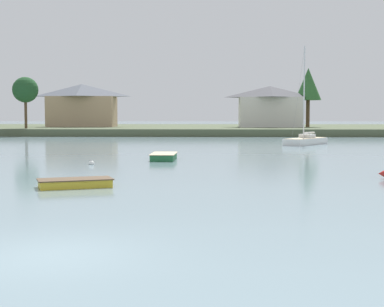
{
  "coord_description": "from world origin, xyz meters",
  "views": [
    {
      "loc": [
        3.74,
        -13.09,
        3.29
      ],
      "look_at": [
        2.44,
        26.06,
        0.6
      ],
      "focal_mm": 53.17,
      "sensor_mm": 36.0,
      "label": 1
    }
  ],
  "objects_px": {
    "dinghy_yellow": "(75,184)",
    "sailboat_white": "(306,143)",
    "dinghy_green": "(164,158)",
    "mooring_buoy_white": "(91,164)"
  },
  "relations": [
    {
      "from": "sailboat_white",
      "to": "dinghy_green",
      "type": "bearing_deg",
      "value": -122.96
    },
    {
      "from": "dinghy_green",
      "to": "sailboat_white",
      "type": "relative_size",
      "value": 0.33
    },
    {
      "from": "dinghy_green",
      "to": "dinghy_yellow",
      "type": "height_order",
      "value": "dinghy_green"
    },
    {
      "from": "sailboat_white",
      "to": "mooring_buoy_white",
      "type": "distance_m",
      "value": 31.15
    },
    {
      "from": "dinghy_green",
      "to": "sailboat_white",
      "type": "bearing_deg",
      "value": 57.04
    },
    {
      "from": "dinghy_green",
      "to": "sailboat_white",
      "type": "distance_m",
      "value": 25.31
    },
    {
      "from": "dinghy_green",
      "to": "dinghy_yellow",
      "type": "distance_m",
      "value": 15.85
    },
    {
      "from": "dinghy_yellow",
      "to": "sailboat_white",
      "type": "relative_size",
      "value": 0.33
    },
    {
      "from": "dinghy_yellow",
      "to": "sailboat_white",
      "type": "xyz_separation_m",
      "value": [
        16.5,
        36.84,
        0.09
      ]
    },
    {
      "from": "dinghy_yellow",
      "to": "mooring_buoy_white",
      "type": "xyz_separation_m",
      "value": [
        -1.7,
        11.56,
        -0.07
      ]
    }
  ]
}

